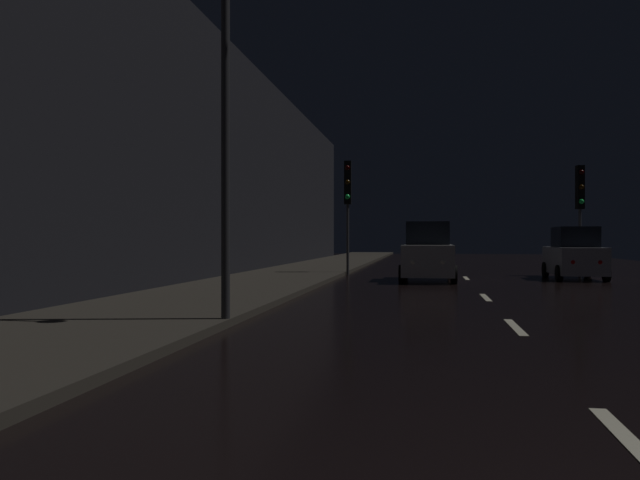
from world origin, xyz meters
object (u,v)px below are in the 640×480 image
traffic_light_far_right (580,196)px  traffic_light_far_left (348,192)px  streetlamp_overhead (249,58)px  car_approaching_headlights (428,254)px  car_parked_right_far (574,255)px

traffic_light_far_right → traffic_light_far_left: bearing=-89.7°
traffic_light_far_right → streetlamp_overhead: bearing=-36.0°
car_approaching_headlights → streetlamp_overhead: bearing=-13.4°
streetlamp_overhead → traffic_light_far_right: bearing=61.6°
traffic_light_far_left → streetlamp_overhead: 16.74m
traffic_light_far_right → car_parked_right_far: bearing=-24.8°
traffic_light_far_left → traffic_light_far_right: bearing=94.6°
traffic_light_far_right → car_approaching_headlights: size_ratio=1.08×
traffic_light_far_left → car_approaching_headlights: traffic_light_far_left is taller
traffic_light_far_left → car_parked_right_far: bearing=79.3°
traffic_light_far_right → car_parked_right_far: (-0.80, -2.60, -2.53)m
car_parked_right_far → traffic_light_far_right: bearing=-17.2°
traffic_light_far_right → car_parked_right_far: 3.71m
car_parked_right_far → streetlamp_overhead: bearing=149.9°
streetlamp_overhead → car_approaching_headlights: bearing=76.6°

